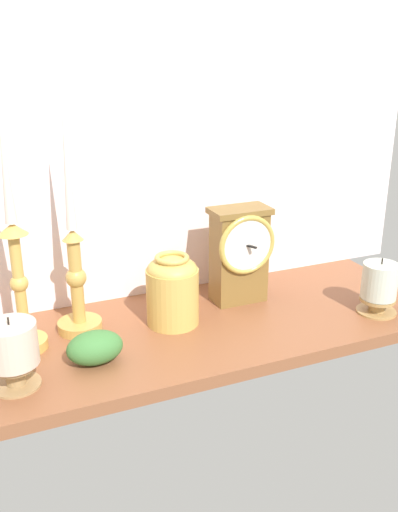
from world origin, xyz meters
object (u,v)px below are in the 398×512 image
candlestick_tall_center (75,269)px  brass_vase_jar (172,288)px  pillar_candle_front (12,351)px  pillar_candle_near_clock (379,287)px  mantel_clock (240,253)px  candlestick_tall_left (18,273)px

candlestick_tall_center → brass_vase_jar: 18.45cm
pillar_candle_front → pillar_candle_near_clock: (69.86, -1.27, -0.78)cm
mantel_clock → pillar_candle_near_clock: (23.04, -15.90, -5.08)cm
pillar_candle_near_clock → pillar_candle_front: bearing=179.0°
pillar_candle_near_clock → brass_vase_jar: bearing=163.3°
pillar_candle_front → brass_vase_jar: bearing=19.1°
mantel_clock → candlestick_tall_left: size_ratio=0.49×
pillar_candle_front → pillar_candle_near_clock: 69.88cm
pillar_candle_front → pillar_candle_near_clock: size_ratio=1.04×
pillar_candle_near_clock → candlestick_tall_center: bearing=164.3°
brass_vase_jar → candlestick_tall_left: bearing=177.9°
candlestick_tall_center → pillar_candle_front: (-13.23, -14.69, -6.05)cm
mantel_clock → pillar_candle_front: 49.24cm
candlestick_tall_left → brass_vase_jar: size_ratio=2.93×
brass_vase_jar → candlestick_tall_center: bearing=166.6°
mantel_clock → candlestick_tall_center: 33.64cm
candlestick_tall_left → brass_vase_jar: 28.41cm
mantel_clock → candlestick_tall_center: bearing=179.9°
candlestick_tall_left → candlestick_tall_center: candlestick_tall_center is taller
candlestick_tall_center → brass_vase_jar: (17.24, -4.12, -5.12)cm
candlestick_tall_left → brass_vase_jar: candlestick_tall_left is taller
candlestick_tall_center → pillar_candle_front: 20.67cm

